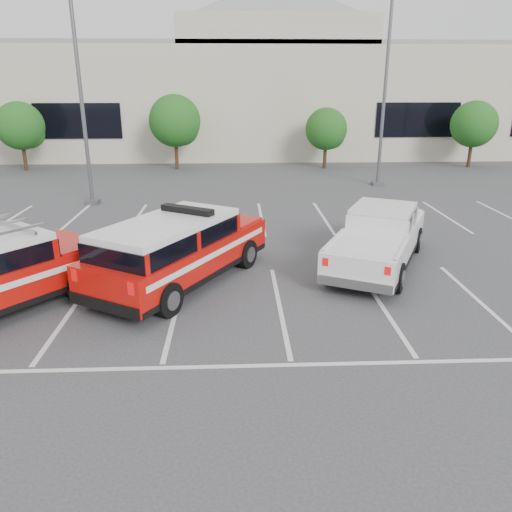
{
  "coord_description": "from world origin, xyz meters",
  "views": [
    {
      "loc": [
        -1.13,
        -11.88,
        5.6
      ],
      "look_at": [
        -0.57,
        1.08,
        1.05
      ],
      "focal_mm": 35.0,
      "sensor_mm": 36.0,
      "label": 1
    }
  ],
  "objects": [
    {
      "name": "tree_mid_left",
      "position": [
        -4.91,
        22.05,
        3.04
      ],
      "size": [
        3.37,
        3.37,
        4.85
      ],
      "color": "#3F2B19",
      "rests_on": "ground"
    },
    {
      "name": "white_pickup",
      "position": [
        3.4,
        3.04,
        0.74
      ],
      "size": [
        4.55,
        6.31,
        1.85
      ],
      "rotation": [
        0.0,
        0.0,
        -0.46
      ],
      "color": "silver",
      "rests_on": "ground"
    },
    {
      "name": "tree_mid_right",
      "position": [
        5.09,
        22.05,
        2.5
      ],
      "size": [
        2.77,
        2.77,
        3.99
      ],
      "color": "#3F2B19",
      "rests_on": "ground"
    },
    {
      "name": "light_pole_left",
      "position": [
        -8.0,
        12.0,
        5.19
      ],
      "size": [
        0.9,
        0.6,
        10.24
      ],
      "color": "#59595E",
      "rests_on": "ground"
    },
    {
      "name": "fire_chief_suv",
      "position": [
        -2.78,
        1.73,
        0.89
      ],
      "size": [
        5.13,
        6.5,
        2.19
      ],
      "rotation": [
        0.0,
        0.0,
        -0.54
      ],
      "color": "#B30D08",
      "rests_on": "ground"
    },
    {
      "name": "ground",
      "position": [
        0.0,
        0.0,
        0.0
      ],
      "size": [
        120.0,
        120.0,
        0.0
      ],
      "primitive_type": "plane",
      "color": "#38383B",
      "rests_on": "ground"
    },
    {
      "name": "tree_right",
      "position": [
        15.09,
        22.05,
        2.77
      ],
      "size": [
        3.07,
        3.07,
        4.42
      ],
      "color": "#3F2B19",
      "rests_on": "ground"
    },
    {
      "name": "tree_left",
      "position": [
        -14.91,
        22.05,
        2.77
      ],
      "size": [
        3.07,
        3.07,
        4.42
      ],
      "color": "#3F2B19",
      "rests_on": "ground"
    },
    {
      "name": "stall_markings",
      "position": [
        0.0,
        4.5,
        0.01
      ],
      "size": [
        23.0,
        15.0,
        0.01
      ],
      "primitive_type": "cube",
      "color": "silver",
      "rests_on": "ground"
    },
    {
      "name": "convention_building",
      "position": [
        0.18,
        31.86,
        4.72
      ],
      "size": [
        60.0,
        16.99,
        13.2
      ],
      "color": "beige",
      "rests_on": "ground"
    },
    {
      "name": "light_pole_mid",
      "position": [
        7.0,
        16.0,
        5.19
      ],
      "size": [
        0.9,
        0.6,
        10.24
      ],
      "color": "#59595E",
      "rests_on": "ground"
    }
  ]
}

